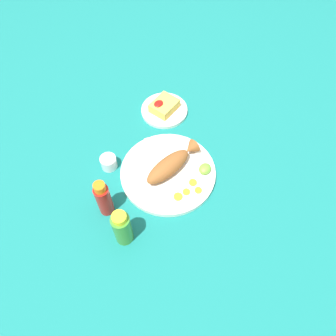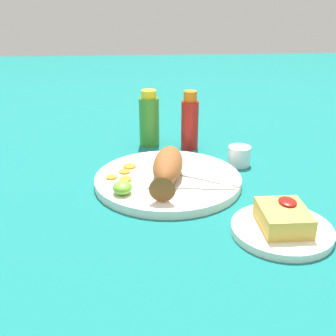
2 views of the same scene
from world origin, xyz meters
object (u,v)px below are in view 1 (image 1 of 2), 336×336
hot_sauce_bottle_red (104,199)px  side_plate_fries (164,110)px  fork_far (167,151)px  hot_sauce_bottle_green (122,228)px  fork_near (154,155)px  main_plate (168,173)px  salt_cup (109,163)px  fried_fish (171,164)px

hot_sauce_bottle_red → side_plate_fries: bearing=-166.0°
fork_far → hot_sauce_bottle_green: size_ratio=1.21×
fork_near → hot_sauce_bottle_red: 0.25m
main_plate → fork_far: 0.09m
hot_sauce_bottle_green → hot_sauce_bottle_red: bearing=-108.7°
main_plate → fork_near: fork_near is taller
main_plate → salt_cup: (0.10, -0.18, 0.01)m
fork_far → hot_sauce_bottle_red: bearing=90.4°
fried_fish → fork_far: bearing=-121.9°
hot_sauce_bottle_green → main_plate: bearing=-172.9°
hot_sauce_bottle_red → salt_cup: (-0.13, -0.11, -0.05)m
fork_far → side_plate_fries: size_ratio=1.04×
hot_sauce_bottle_green → salt_cup: bearing=-127.4°
main_plate → hot_sauce_bottle_green: 0.27m
main_plate → salt_cup: bearing=-61.9°
fried_fish → fork_near: (-0.01, -0.08, -0.03)m
side_plate_fries → hot_sauce_bottle_green: bearing=24.3°
main_plate → side_plate_fries: bearing=-140.1°
fork_far → hot_sauce_bottle_green: bearing=109.3°
side_plate_fries → fried_fish: bearing=42.3°
salt_cup → fried_fish: bearing=121.2°
fork_near → side_plate_fries: bearing=-31.2°
fried_fish → hot_sauce_bottle_green: 0.28m
hot_sauce_bottle_red → salt_cup: bearing=-139.9°
main_plate → fork_far: size_ratio=1.75×
fork_near → hot_sauce_bottle_green: 0.31m
fork_far → salt_cup: bearing=56.1°
fork_far → fork_near: bearing=63.7°
hot_sauce_bottle_red → salt_cup: 0.18m
side_plate_fries → main_plate: bearing=39.9°
fork_far → main_plate: bearing=134.6°
fried_fish → side_plate_fries: size_ratio=1.25×
fried_fish → side_plate_fries: 0.28m
hot_sauce_bottle_red → hot_sauce_bottle_green: 0.11m
fried_fish → side_plate_fries: fried_fish is taller
fork_near → hot_sauce_bottle_red: bearing=121.7°
main_plate → side_plate_fries: size_ratio=1.81×
side_plate_fries → hot_sauce_bottle_red: bearing=14.0°
fried_fish → fork_near: bearing=-86.9°
main_plate → fried_fish: bearing=170.8°
hot_sauce_bottle_red → fork_far: bearing=176.1°
main_plate → fried_fish: fried_fish is taller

